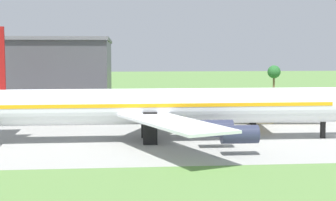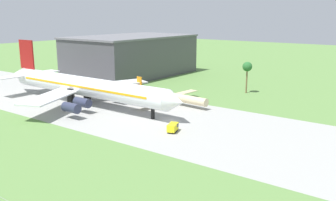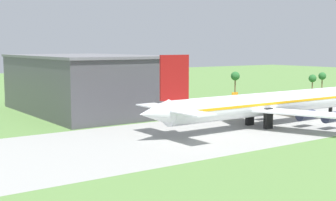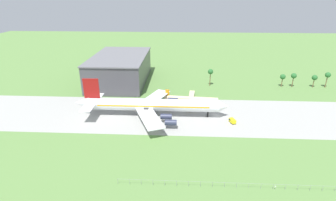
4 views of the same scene
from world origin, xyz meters
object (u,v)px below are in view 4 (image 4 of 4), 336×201
baggage_tug (232,121)px  no_stopping_sign (275,187)px  jet_airliner (151,105)px  terminal_building (120,69)px  regional_aircraft (191,99)px

baggage_tug → no_stopping_sign: (5.86, -47.42, -0.13)m
jet_airliner → terminal_building: (-27.92, 54.94, 3.42)m
terminal_building → regional_aircraft: bearing=-36.5°
no_stopping_sign → terminal_building: size_ratio=0.03×
jet_airliner → terminal_building: 61.72m
baggage_tug → no_stopping_sign: baggage_tug is taller
no_stopping_sign → jet_airliner: bearing=131.3°
regional_aircraft → no_stopping_sign: 76.70m
regional_aircraft → no_stopping_sign: bearing=-70.4°
baggage_tug → terminal_building: bearing=138.5°
regional_aircraft → baggage_tug: regional_aircraft is taller
jet_airliner → no_stopping_sign: jet_airliner is taller
jet_airliner → regional_aircraft: (21.33, 18.53, -3.67)m
jet_airliner → no_stopping_sign: size_ratio=47.79×
jet_airliner → no_stopping_sign: 71.61m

